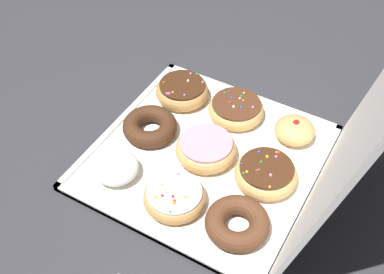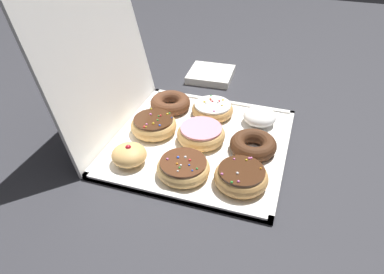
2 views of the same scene
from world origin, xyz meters
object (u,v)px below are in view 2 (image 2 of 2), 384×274
object	(u,v)px
pink_frosted_donut_4	(201,134)
sprinkle_donut_0	(241,177)
chocolate_cake_ring_donut_1	(253,145)
jelly_filled_donut_6	(129,155)
donut_box	(201,142)
powdered_filled_donut_2	(260,117)
chocolate_cake_ring_donut_8	(170,103)
sprinkle_donut_5	(213,109)
napkin_stack	(211,74)
sprinkle_donut_7	(154,124)
sprinkle_donut_3	(184,168)

from	to	relation	value
pink_frosted_donut_4	sprinkle_donut_0	bearing A→B (deg)	-134.54
chocolate_cake_ring_donut_1	jelly_filled_donut_6	world-z (taller)	jelly_filled_donut_6
donut_box	jelly_filled_donut_6	size ratio (longest dim) A/B	5.17
powdered_filled_donut_2	chocolate_cake_ring_donut_8	xyz separation A→B (m)	(-0.00, 0.25, -0.00)
sprinkle_donut_5	napkin_stack	xyz separation A→B (m)	(0.24, 0.07, -0.02)
sprinkle_donut_0	sprinkle_donut_5	size ratio (longest dim) A/B	1.02
sprinkle_donut_7	chocolate_cake_ring_donut_8	bearing A→B (deg)	0.58
powdered_filled_donut_2	sprinkle_donut_3	bearing A→B (deg)	154.47
sprinkle_donut_0	chocolate_cake_ring_donut_1	xyz separation A→B (m)	(0.12, -0.00, -0.00)
napkin_stack	donut_box	bearing A→B (deg)	-167.93
chocolate_cake_ring_donut_1	sprinkle_donut_7	xyz separation A→B (m)	(0.00, 0.26, 0.00)
chocolate_cake_ring_donut_1	chocolate_cake_ring_donut_8	distance (m)	0.29
powdered_filled_donut_2	sprinkle_donut_5	world-z (taller)	powdered_filled_donut_2
sprinkle_donut_3	pink_frosted_donut_4	xyz separation A→B (m)	(0.13, 0.00, 0.00)
sprinkle_donut_3	sprinkle_donut_7	bearing A→B (deg)	43.45
chocolate_cake_ring_donut_1	sprinkle_donut_5	world-z (taller)	sprinkle_donut_5
sprinkle_donut_7	chocolate_cake_ring_donut_8	xyz separation A→B (m)	(0.12, 0.00, -0.00)
pink_frosted_donut_4	powdered_filled_donut_2	bearing A→B (deg)	-44.98
sprinkle_donut_5	jelly_filled_donut_6	xyz separation A→B (m)	(-0.26, 0.13, 0.00)
sprinkle_donut_3	sprinkle_donut_5	distance (m)	0.26
sprinkle_donut_3	jelly_filled_donut_6	world-z (taller)	jelly_filled_donut_6
sprinkle_donut_0	jelly_filled_donut_6	xyz separation A→B (m)	(-0.01, 0.26, 0.00)
sprinkle_donut_3	jelly_filled_donut_6	distance (m)	0.13
sprinkle_donut_3	sprinkle_donut_5	world-z (taller)	sprinkle_donut_3
chocolate_cake_ring_donut_1	powdered_filled_donut_2	world-z (taller)	powdered_filled_donut_2
sprinkle_donut_3	chocolate_cake_ring_donut_8	distance (m)	0.29
sprinkle_donut_7	napkin_stack	size ratio (longest dim) A/B	0.83
donut_box	sprinkle_donut_3	xyz separation A→B (m)	(-0.13, -0.00, 0.02)
sprinkle_donut_5	chocolate_cake_ring_donut_1	bearing A→B (deg)	-133.23
sprinkle_donut_0	pink_frosted_donut_4	bearing A→B (deg)	45.46
sprinkle_donut_0	jelly_filled_donut_6	world-z (taller)	jelly_filled_donut_6
donut_box	napkin_stack	bearing A→B (deg)	12.07
powdered_filled_donut_2	chocolate_cake_ring_donut_8	world-z (taller)	powdered_filled_donut_2
sprinkle_donut_3	powdered_filled_donut_2	bearing A→B (deg)	-25.53
powdered_filled_donut_2	sprinkle_donut_0	bearing A→B (deg)	-179.31
donut_box	sprinkle_donut_0	distance (m)	0.18
powdered_filled_donut_2	sprinkle_donut_7	bearing A→B (deg)	116.14
chocolate_cake_ring_donut_8	jelly_filled_donut_6	bearing A→B (deg)	179.35
jelly_filled_donut_6	sprinkle_donut_7	world-z (taller)	jelly_filled_donut_6
sprinkle_donut_5	jelly_filled_donut_6	bearing A→B (deg)	154.29
pink_frosted_donut_4	sprinkle_donut_3	bearing A→B (deg)	-179.51
sprinkle_donut_3	chocolate_cake_ring_donut_8	xyz separation A→B (m)	(0.26, 0.13, -0.00)
chocolate_cake_ring_donut_1	pink_frosted_donut_4	size ratio (longest dim) A/B	0.93
pink_frosted_donut_4	chocolate_cake_ring_donut_1	bearing A→B (deg)	-90.64
chocolate_cake_ring_donut_1	sprinkle_donut_7	bearing A→B (deg)	89.39
donut_box	jelly_filled_donut_6	distance (m)	0.19
sprinkle_donut_5	pink_frosted_donut_4	bearing A→B (deg)	-177.46
sprinkle_donut_0	chocolate_cake_ring_donut_8	bearing A→B (deg)	46.02
chocolate_cake_ring_donut_8	napkin_stack	bearing A→B (deg)	-11.53
chocolate_cake_ring_donut_1	napkin_stack	world-z (taller)	chocolate_cake_ring_donut_1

